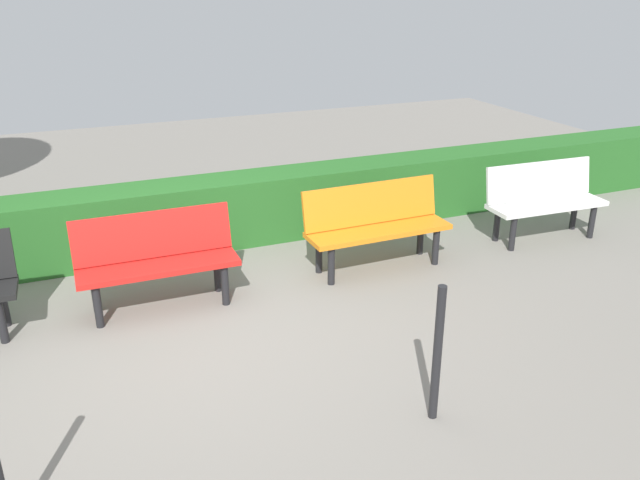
{
  "coord_description": "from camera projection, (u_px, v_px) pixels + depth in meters",
  "views": [
    {
      "loc": [
        0.86,
        4.82,
        2.81
      ],
      "look_at": [
        -1.25,
        -0.29,
        0.55
      ],
      "focal_mm": 36.37,
      "sensor_mm": 36.0,
      "label": 1
    }
  ],
  "objects": [
    {
      "name": "hedge_row",
      "position": [
        240.0,
        209.0,
        7.3
      ],
      "size": [
        13.49,
        0.57,
        0.75
      ],
      "primitive_type": "cube",
      "color": "#266023",
      "rests_on": "ground_plane"
    },
    {
      "name": "bench_red",
      "position": [
        157.0,
        257.0,
        5.8
      ],
      "size": [
        1.42,
        0.48,
        0.86
      ],
      "rotation": [
        0.0,
        0.0,
        -0.01
      ],
      "color": "red",
      "rests_on": "ground_plane"
    },
    {
      "name": "bench_white",
      "position": [
        544.0,
        198.0,
        7.34
      ],
      "size": [
        1.39,
        0.52,
        0.86
      ],
      "rotation": [
        0.0,
        0.0,
        -0.04
      ],
      "color": "white",
      "rests_on": "ground_plane"
    },
    {
      "name": "ground_plane",
      "position": [
        197.0,
        333.0,
        5.49
      ],
      "size": [
        17.49,
        17.49,
        0.0
      ],
      "primitive_type": "plane",
      "color": "gray"
    },
    {
      "name": "bench_orange",
      "position": [
        376.0,
        222.0,
        6.6
      ],
      "size": [
        1.51,
        0.49,
        0.86
      ],
      "rotation": [
        0.0,
        0.0,
        0.02
      ],
      "color": "orange",
      "rests_on": "ground_plane"
    },
    {
      "name": "railing_post_mid",
      "position": [
        437.0,
        354.0,
        4.27
      ],
      "size": [
        0.06,
        0.06,
        1.0
      ],
      "primitive_type": "cylinder",
      "color": "black",
      "rests_on": "ground_plane"
    }
  ]
}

